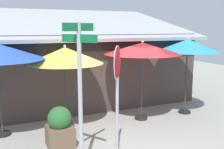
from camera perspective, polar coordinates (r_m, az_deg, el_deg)
ground_plane at (r=8.09m, az=3.88°, el=-12.95°), size 28.00×28.00×0.10m
cafe_building at (r=12.01m, az=-7.59°, el=2.41°), size 9.15×6.01×4.06m
street_sign_post at (r=5.41m, az=-6.90°, el=-2.16°), size 0.82×0.77×3.22m
stop_sign at (r=5.93m, az=1.13°, el=-1.64°), size 0.45×0.64×2.73m
patio_umbrella_mustard_center at (r=8.17m, az=-10.10°, el=4.00°), size 2.34×2.34×2.60m
patio_umbrella_crimson_right at (r=8.81m, az=6.59°, el=5.51°), size 2.57×2.57×2.69m
patio_umbrella_teal_far_right at (r=9.80m, az=16.02°, el=5.93°), size 2.24×2.24×2.78m
sidewalk_planter at (r=7.23m, az=-11.18°, el=-11.15°), size 0.69×0.69×1.08m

